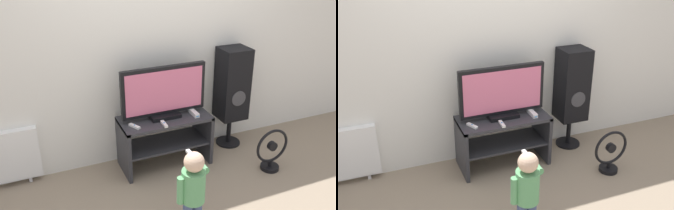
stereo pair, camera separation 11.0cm
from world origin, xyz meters
The scene contains 10 objects.
ground_plane centered at (0.00, 0.00, 0.00)m, with size 16.00×16.00×0.00m, color gray.
wall_back centered at (0.00, 0.51, 1.30)m, with size 10.00×0.06×2.60m.
tv_stand centered at (0.00, 0.21, 0.35)m, with size 0.92×0.43×0.54m.
television centered at (0.00, 0.23, 0.80)m, with size 0.87×0.20×0.53m.
game_console centered at (0.30, 0.16, 0.56)m, with size 0.05×0.18×0.04m.
remote_primary centered at (-0.35, 0.13, 0.55)m, with size 0.09×0.13×0.03m.
remote_secondary centered at (-0.07, 0.06, 0.55)m, with size 0.04×0.13×0.03m.
child centered at (-0.18, -0.78, 0.44)m, with size 0.28×0.43×0.74m.
speaker_tower centered at (0.84, 0.32, 0.72)m, with size 0.31×0.29×1.14m.
floor_fan centered at (0.96, -0.31, 0.21)m, with size 0.37×0.19×0.46m.
Camera 2 is at (-1.19, -2.94, 2.22)m, focal length 40.00 mm.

